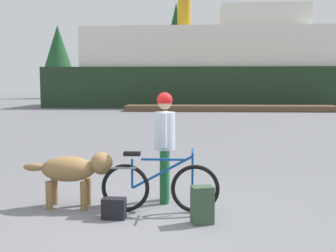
{
  "coord_description": "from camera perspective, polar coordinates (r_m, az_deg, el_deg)",
  "views": [
    {
      "loc": [
        0.76,
        -5.57,
        1.83
      ],
      "look_at": [
        0.3,
        2.21,
        1.06
      ],
      "focal_mm": 44.69,
      "sensor_mm": 36.0,
      "label": 1
    }
  ],
  "objects": [
    {
      "name": "ground_plane",
      "position": [
        5.91,
        -4.3,
        -12.39
      ],
      "size": [
        160.0,
        160.0,
        0.0
      ],
      "primitive_type": "plane",
      "color": "slate"
    },
    {
      "name": "bicycle",
      "position": [
        6.05,
        -1.22,
        -8.22
      ],
      "size": [
        1.7,
        0.44,
        0.9
      ],
      "color": "black",
      "rests_on": "ground_plane"
    },
    {
      "name": "person_cyclist",
      "position": [
        6.46,
        -0.45,
        -1.43
      ],
      "size": [
        0.32,
        0.53,
        1.71
      ],
      "color": "#19592D",
      "rests_on": "ground_plane"
    },
    {
      "name": "dog",
      "position": [
        6.4,
        -12.73,
        -5.87
      ],
      "size": [
        1.35,
        0.44,
        0.84
      ],
      "color": "olive",
      "rests_on": "ground_plane"
    },
    {
      "name": "backpack",
      "position": [
        5.63,
        4.69,
        -10.68
      ],
      "size": [
        0.32,
        0.27,
        0.5
      ],
      "primitive_type": "cube",
      "rotation": [
        0.0,
        0.0,
        0.26
      ],
      "color": "#334C33",
      "rests_on": "ground_plane"
    },
    {
      "name": "handbag_pannier",
      "position": [
        5.88,
        -7.39,
        -11.08
      ],
      "size": [
        0.33,
        0.19,
        0.29
      ],
      "primitive_type": "cube",
      "rotation": [
        0.0,
        0.0,
        -0.04
      ],
      "color": "black",
      "rests_on": "ground_plane"
    },
    {
      "name": "dock_pier",
      "position": [
        29.56,
        8.43,
        2.43
      ],
      "size": [
        14.51,
        2.65,
        0.4
      ],
      "primitive_type": "cube",
      "color": "brown",
      "rests_on": "ground_plane"
    },
    {
      "name": "ferry_boat",
      "position": [
        35.87,
        8.07,
        7.64
      ],
      "size": [
        29.37,
        7.19,
        8.82
      ],
      "color": "#1E331E",
      "rests_on": "ground_plane"
    },
    {
      "name": "pine_tree_far_left",
      "position": [
        58.27,
        -14.79,
        9.95
      ],
      "size": [
        4.24,
        4.24,
        9.72
      ],
      "color": "#4C331E",
      "rests_on": "ground_plane"
    },
    {
      "name": "pine_tree_center",
      "position": [
        54.31,
        1.11,
        11.94
      ],
      "size": [
        3.94,
        3.94,
        12.14
      ],
      "color": "#4C331E",
      "rests_on": "ground_plane"
    },
    {
      "name": "pine_tree_far_right",
      "position": [
        53.15,
        9.94,
        10.63
      ],
      "size": [
        4.08,
        4.08,
        10.43
      ],
      "color": "#4C331E",
      "rests_on": "ground_plane"
    },
    {
      "name": "pine_tree_mid_back",
      "position": [
        60.61,
        7.41,
        9.4
      ],
      "size": [
        3.58,
        3.58,
        9.63
      ],
      "color": "#4C331E",
      "rests_on": "ground_plane"
    }
  ]
}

